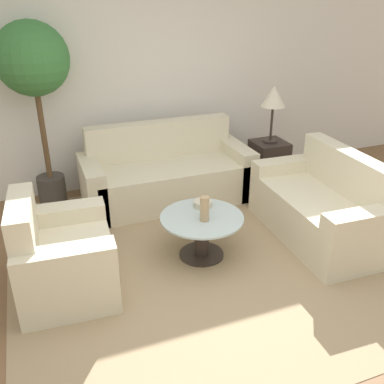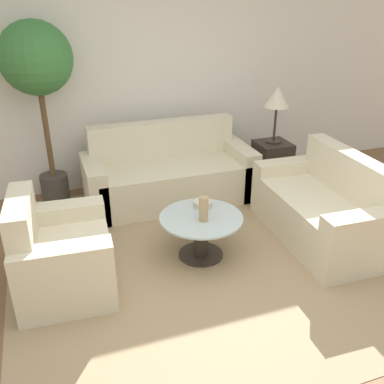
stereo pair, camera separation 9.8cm
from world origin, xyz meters
name	(u,v)px [view 2 (the right image)]	position (x,y,z in m)	size (l,w,h in m)	color
ground_plane	(222,316)	(0.00, 0.00, 0.00)	(14.00, 14.00, 0.00)	brown
wall_back	(134,80)	(0.00, 2.78, 1.30)	(10.00, 0.06, 2.60)	white
rug	(201,255)	(0.14, 0.84, 0.00)	(3.43, 3.42, 0.01)	tan
sofa_main	(168,175)	(0.21, 2.13, 0.30)	(1.94, 0.80, 0.89)	beige
armchair	(58,258)	(-1.13, 0.78, 0.29)	(0.79, 0.95, 0.85)	beige
loveseat	(325,211)	(1.42, 0.76, 0.29)	(0.81, 1.52, 0.87)	beige
coffee_table	(201,231)	(0.14, 0.84, 0.27)	(0.76, 0.76, 0.41)	#332823
side_table	(272,164)	(1.54, 2.05, 0.29)	(0.40, 0.40, 0.58)	#332823
table_lamp	(277,99)	(1.54, 2.05, 1.11)	(0.30, 0.30, 0.68)	#332823
potted_plant	(37,70)	(-1.07, 2.44, 1.53)	(0.75, 0.75, 2.02)	#3D3833
vase	(204,209)	(0.13, 0.77, 0.53)	(0.08, 0.08, 0.23)	tan
bowl	(203,204)	(0.22, 1.02, 0.44)	(0.17, 0.17, 0.06)	beige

